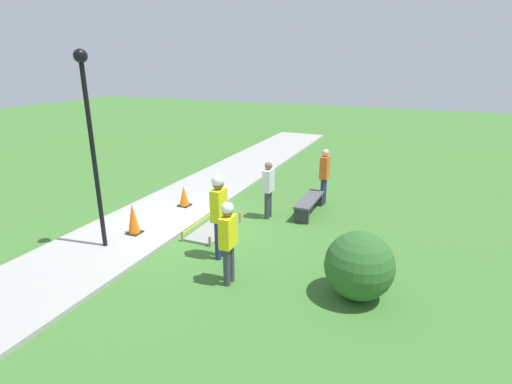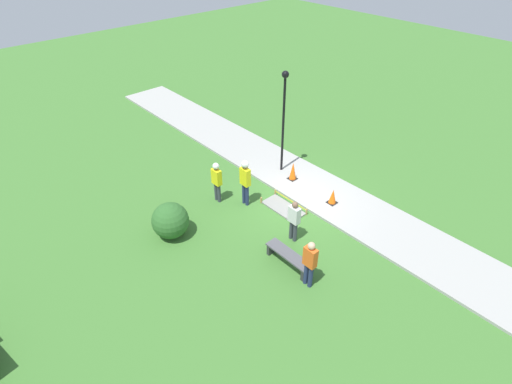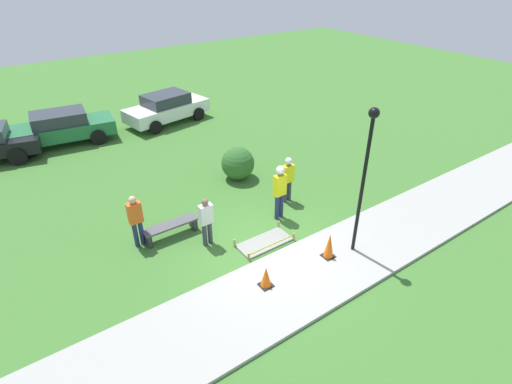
# 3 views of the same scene
# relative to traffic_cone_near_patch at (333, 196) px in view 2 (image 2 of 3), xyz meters

# --- Properties ---
(ground_plane) EXTENTS (60.00, 60.00, 0.00)m
(ground_plane) POSITION_rel_traffic_cone_near_patch_xyz_m (0.98, 0.96, -0.40)
(ground_plane) COLOR #3D702D
(sidewalk) EXTENTS (28.00, 2.54, 0.10)m
(sidewalk) POSITION_rel_traffic_cone_near_patch_xyz_m (0.98, -0.31, -0.35)
(sidewalk) COLOR #9E9E99
(sidewalk) RESTS_ON ground_plane
(wet_concrete_patch) EXTENTS (1.71, 0.81, 0.26)m
(wet_concrete_patch) POSITION_rel_traffic_cone_near_patch_xyz_m (1.08, 1.55, -0.37)
(wet_concrete_patch) COLOR gray
(wet_concrete_patch) RESTS_ON ground_plane
(traffic_cone_near_patch) EXTENTS (0.34, 0.34, 0.61)m
(traffic_cone_near_patch) POSITION_rel_traffic_cone_near_patch_xyz_m (0.00, 0.00, 0.00)
(traffic_cone_near_patch) COLOR black
(traffic_cone_near_patch) RESTS_ON sidewalk
(traffic_cone_far_patch) EXTENTS (0.34, 0.34, 0.78)m
(traffic_cone_far_patch) POSITION_rel_traffic_cone_near_patch_xyz_m (2.16, -0.07, 0.08)
(traffic_cone_far_patch) COLOR black
(traffic_cone_far_patch) RESTS_ON sidewalk
(park_bench) EXTENTS (1.71, 0.44, 0.47)m
(park_bench) POSITION_rel_traffic_cone_near_patch_xyz_m (-1.08, 3.50, -0.07)
(park_bench) COLOR #2D2D33
(park_bench) RESTS_ON ground_plane
(worker_supervisor) EXTENTS (0.40, 0.28, 1.93)m
(worker_supervisor) POSITION_rel_traffic_cone_near_patch_xyz_m (2.29, 2.41, 0.77)
(worker_supervisor) COLOR navy
(worker_supervisor) RESTS_ON ground_plane
(worker_assistant) EXTENTS (0.40, 0.25, 1.70)m
(worker_assistant) POSITION_rel_traffic_cone_near_patch_xyz_m (3.16, 3.08, 0.61)
(worker_assistant) COLOR #383D47
(worker_assistant) RESTS_ON ground_plane
(bystander_in_orange_shirt) EXTENTS (0.40, 0.22, 1.71)m
(bystander_in_orange_shirt) POSITION_rel_traffic_cone_near_patch_xyz_m (-2.04, 3.66, 0.57)
(bystander_in_orange_shirt) COLOR navy
(bystander_in_orange_shirt) RESTS_ON ground_plane
(bystander_in_gray_shirt) EXTENTS (0.40, 0.22, 1.60)m
(bystander_in_gray_shirt) POSITION_rel_traffic_cone_near_patch_xyz_m (-0.34, 2.53, 0.50)
(bystander_in_gray_shirt) COLOR #383D47
(bystander_in_gray_shirt) RESTS_ON ground_plane
(lamppost_near) EXTENTS (0.28, 0.28, 4.32)m
(lamppost_near) POSITION_rel_traffic_cone_near_patch_xyz_m (2.99, -0.24, 2.49)
(lamppost_near) COLOR black
(lamppost_near) RESTS_ON sidewalk
(shrub_rounded_near) EXTENTS (1.28, 1.28, 1.28)m
(shrub_rounded_near) POSITION_rel_traffic_cone_near_patch_xyz_m (2.65, 5.49, 0.24)
(shrub_rounded_near) COLOR #2D6028
(shrub_rounded_near) RESTS_ON ground_plane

